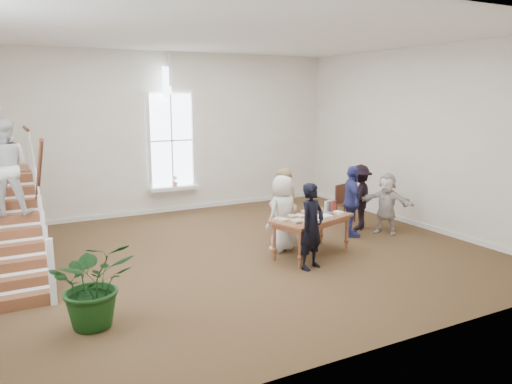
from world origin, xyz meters
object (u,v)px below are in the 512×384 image
side_chair (344,201)px  woman_cluster_b (359,197)px  elderly_woman (283,213)px  police_officer (312,226)px  library_table (312,221)px  person_yellow (283,206)px  woman_cluster_a (352,201)px  floor_plant (94,283)px  woman_cluster_c (386,204)px

side_chair → woman_cluster_b: bearing=-115.7°
elderly_woman → woman_cluster_b: size_ratio=1.01×
woman_cluster_b → police_officer: bearing=-0.8°
library_table → elderly_woman: elderly_woman is taller
police_officer → woman_cluster_b: (2.71, 1.87, -0.03)m
library_table → person_yellow: size_ratio=1.13×
woman_cluster_a → elderly_woman: bearing=119.1°
floor_plant → police_officer: bearing=7.8°
floor_plant → side_chair: bearing=24.8°
person_yellow → side_chair: size_ratio=1.75×
library_table → woman_cluster_a: 1.84m
woman_cluster_b → person_yellow: bearing=-32.4°
library_table → elderly_woman: 0.70m
library_table → elderly_woman: (-0.34, 0.60, 0.08)m
woman_cluster_b → floor_plant: (-6.88, -2.44, -0.16)m
elderly_woman → side_chair: elderly_woman is taller
woman_cluster_c → woman_cluster_b: bearing=172.9°
elderly_woman → woman_cluster_c: 2.91m
floor_plant → person_yellow: bearing=26.9°
woman_cluster_a → woman_cluster_c: (0.90, -0.20, -0.11)m
woman_cluster_a → woman_cluster_c: 0.93m
woman_cluster_b → woman_cluster_c: (0.30, -0.65, -0.07)m
woman_cluster_c → side_chair: 1.47m
woman_cluster_a → side_chair: woman_cluster_a is taller
person_yellow → side_chair: bearing=166.3°
library_table → side_chair: 3.15m
elderly_woman → woman_cluster_c: bearing=162.5°
woman_cluster_a → side_chair: bearing=-6.4°
elderly_woman → person_yellow: size_ratio=0.96×
woman_cluster_a → woman_cluster_b: (0.60, 0.45, -0.03)m
woman_cluster_c → floor_plant: woman_cluster_c is taller
woman_cluster_c → side_chair: size_ratio=1.51×
person_yellow → library_table: bearing=57.9°
woman_cluster_a → police_officer: bearing=148.2°
police_officer → elderly_woman: bearing=66.1°
person_yellow → side_chair: 2.63m
elderly_woman → woman_cluster_a: 2.02m
library_table → woman_cluster_a: size_ratio=1.15×
police_officer → floor_plant: police_officer is taller
police_officer → person_yellow: 1.80m
floor_plant → elderly_woman: bearing=23.1°
woman_cluster_a → side_chair: 1.48m
elderly_woman → floor_plant: (-4.27, -1.82, -0.17)m
person_yellow → woman_cluster_b: 2.31m
woman_cluster_a → floor_plant: 6.59m
floor_plant → woman_cluster_c: bearing=14.0°
library_table → police_officer: bearing=-141.8°
person_yellow → woman_cluster_c: size_ratio=1.16×
woman_cluster_a → woman_cluster_c: bearing=-78.3°
elderly_woman → woman_cluster_b: bearing=176.4°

